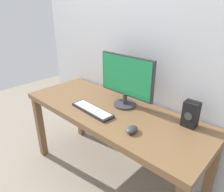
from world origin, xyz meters
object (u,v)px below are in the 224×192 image
(mouse, at_px, (132,129))
(speaker_right, at_px, (191,114))
(monitor, at_px, (126,79))
(keyboard_primary, at_px, (92,110))
(desk, at_px, (111,118))

(mouse, relative_size, speaker_right, 0.55)
(mouse, distance_m, speaker_right, 0.42)
(monitor, height_order, speaker_right, monitor)
(keyboard_primary, bearing_deg, monitor, 65.91)
(monitor, xyz_separation_m, speaker_right, (0.53, 0.05, -0.14))
(desk, xyz_separation_m, keyboard_primary, (-0.08, -0.13, 0.10))
(desk, height_order, keyboard_primary, keyboard_primary)
(speaker_right, bearing_deg, desk, -161.51)
(keyboard_primary, relative_size, speaker_right, 2.19)
(monitor, height_order, keyboard_primary, monitor)
(monitor, xyz_separation_m, keyboard_primary, (-0.12, -0.27, -0.22))
(desk, xyz_separation_m, speaker_right, (0.57, 0.19, 0.18))
(desk, bearing_deg, monitor, 75.76)
(mouse, bearing_deg, speaker_right, 43.45)
(desk, height_order, monitor, monitor)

